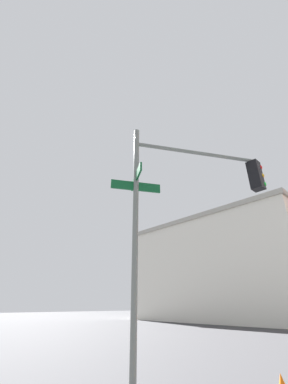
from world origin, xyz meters
TOP-DOWN VIEW (x-y plane):
  - traffic_signal_near at (-6.17, -5.33)m, footprint 2.15×3.48m
  - building_stucco at (-16.09, 19.91)m, footprint 16.47×24.13m

SIDE VIEW (x-z plane):
  - traffic_signal_near at x=-6.17m, z-range 1.10..6.32m
  - building_stucco at x=-16.09m, z-range 0.01..8.94m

